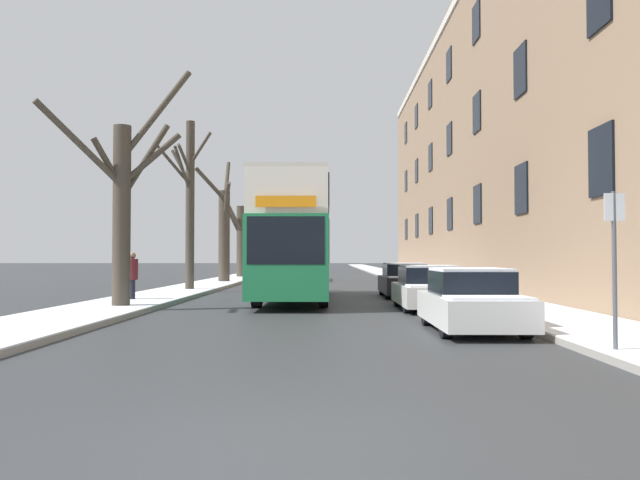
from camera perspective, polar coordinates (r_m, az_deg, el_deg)
The scene contains 15 objects.
ground_plane at distance 5.62m, azimuth -4.35°, elevation -18.18°, with size 320.00×320.00×0.00m, color #303335.
sidewalk_left at distance 58.75m, azimuth -5.77°, elevation -3.05°, with size 2.81×130.00×0.16m.
sidewalk_right at distance 58.66m, azimuth 6.18°, elevation -3.06°, with size 2.81×130.00×0.16m.
terrace_facade_right at distance 37.92m, azimuth 18.55°, elevation 8.27°, with size 9.10×52.04×16.07m.
bare_tree_left_0 at distance 19.74m, azimuth -17.53°, elevation 3.42°, with size 3.80×3.45×7.43m.
bare_tree_left_1 at distance 29.14m, azimuth -11.88°, elevation 3.56°, with size 2.49×2.11×7.85m.
bare_tree_left_2 at distance 38.03m, azimuth -8.78°, elevation 1.04°, with size 2.31×3.34×7.64m.
bare_tree_left_3 at distance 46.81m, azimuth -7.10°, elevation 0.40°, with size 3.75×3.24×6.56m.
double_decker_bus at distance 23.15m, azimuth -2.26°, elevation 0.51°, with size 2.49×10.91×4.33m.
parked_car_0 at distance 13.96m, azimuth 13.68°, elevation -5.52°, with size 1.79×3.93×1.37m.
parked_car_1 at distance 19.45m, azimuth 9.95°, elevation -4.43°, with size 1.90×4.18×1.36m.
parked_car_2 at distance 25.46m, azimuth 7.74°, elevation -3.73°, with size 1.83×4.25×1.37m.
oncoming_van at distance 42.72m, azimuth -3.02°, elevation -1.94°, with size 1.90×5.63×2.47m.
pedestrian_left_sidewalk at distance 22.56m, azimuth -16.78°, elevation -3.11°, with size 0.39×0.39×1.77m.
street_sign_post at distance 10.85m, azimuth 25.33°, elevation -1.91°, with size 0.32×0.07×2.65m.
Camera 1 is at (0.47, -5.37, 1.61)m, focal length 35.00 mm.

